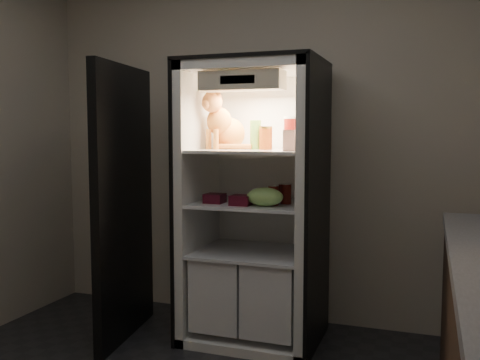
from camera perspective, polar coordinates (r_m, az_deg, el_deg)
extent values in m
plane|color=#BDB39D|center=(3.99, 3.53, 4.34)|extent=(3.60, 0.00, 3.60)
cube|color=white|center=(3.89, 2.96, -1.96)|extent=(0.85, 0.06, 1.85)
cube|color=white|center=(3.73, -4.29, -2.28)|extent=(0.06, 0.70, 1.85)
cube|color=white|center=(3.49, 7.68, -2.83)|extent=(0.06, 0.70, 1.85)
cube|color=white|center=(3.58, 1.53, 11.79)|extent=(0.85, 0.70, 0.06)
cube|color=white|center=(3.81, 1.46, -16.01)|extent=(0.85, 0.70, 0.06)
cube|color=black|center=(3.75, -4.88, -2.25)|extent=(0.02, 0.72, 1.87)
cube|color=black|center=(3.48, 8.36, -2.86)|extent=(0.02, 0.72, 1.87)
cube|color=black|center=(3.58, 1.53, 12.46)|extent=(0.90, 0.72, 0.02)
cube|color=white|center=(3.53, 1.36, 3.10)|extent=(0.73, 0.62, 0.02)
cube|color=white|center=(3.56, 1.34, -2.54)|extent=(0.73, 0.62, 0.02)
cube|color=white|center=(3.74, -1.28, -11.26)|extent=(0.34, 0.58, 0.48)
cube|color=white|center=(3.63, 4.01, -11.77)|extent=(0.34, 0.58, 0.48)
cube|color=white|center=(3.62, 1.33, -7.73)|extent=(0.73, 0.62, 0.02)
cube|color=beige|center=(3.34, 0.22, 10.53)|extent=(0.52, 0.18, 0.12)
cube|color=black|center=(3.26, -0.28, 10.66)|extent=(0.22, 0.01, 0.05)
cube|color=black|center=(3.71, -12.25, -2.43)|extent=(0.18, 0.87, 1.85)
cube|color=white|center=(3.73, -12.74, -8.25)|extent=(0.15, 0.64, 0.12)
cube|color=white|center=(3.65, -12.90, -0.58)|extent=(0.15, 0.64, 0.12)
ellipsoid|color=orange|center=(3.71, -1.14, 4.97)|extent=(0.29, 0.32, 0.22)
ellipsoid|color=orange|center=(3.63, -2.24, 6.28)|extent=(0.22, 0.21, 0.19)
sphere|color=orange|center=(3.59, -2.99, 8.29)|extent=(0.18, 0.18, 0.14)
sphere|color=orange|center=(3.55, -3.63, 8.07)|extent=(0.08, 0.08, 0.06)
cone|color=orange|center=(3.63, -3.37, 9.33)|extent=(0.07, 0.07, 0.06)
cone|color=orange|center=(3.57, -2.39, 9.40)|extent=(0.07, 0.07, 0.06)
cylinder|color=orange|center=(3.61, -3.36, 4.37)|extent=(0.04, 0.04, 0.14)
cylinder|color=orange|center=(3.56, -2.58, 4.37)|extent=(0.04, 0.04, 0.14)
cylinder|color=orange|center=(3.57, -0.76, 3.58)|extent=(0.25, 0.05, 0.04)
cylinder|color=green|center=(3.57, 1.66, 4.71)|extent=(0.07, 0.07, 0.18)
cylinder|color=green|center=(3.57, 1.67, 6.26)|extent=(0.07, 0.07, 0.02)
cylinder|color=white|center=(3.63, 2.73, 4.15)|extent=(0.09, 0.09, 0.11)
cylinder|color=#1731A2|center=(3.63, 2.73, 5.12)|extent=(0.09, 0.09, 0.02)
cylinder|color=maroon|center=(3.52, 2.76, 4.38)|extent=(0.09, 0.09, 0.14)
cylinder|color=gold|center=(3.52, 2.77, 5.62)|extent=(0.09, 0.09, 0.01)
cylinder|color=maroon|center=(3.56, 5.72, 4.88)|extent=(0.13, 0.13, 0.20)
cylinder|color=white|center=(3.56, 5.74, 6.64)|extent=(0.13, 0.13, 0.02)
cube|color=white|center=(3.29, 5.39, 4.23)|extent=(0.08, 0.08, 0.13)
cylinder|color=black|center=(3.64, 4.59, -1.34)|extent=(0.06, 0.06, 0.11)
cylinder|color=#B2B2B2|center=(3.64, 4.60, -0.43)|extent=(0.06, 0.06, 0.00)
cylinder|color=black|center=(3.49, 4.92, -1.50)|extent=(0.07, 0.07, 0.13)
cylinder|color=#B2B2B2|center=(3.48, 4.92, -0.41)|extent=(0.07, 0.07, 0.00)
cylinder|color=black|center=(3.41, 3.58, -1.67)|extent=(0.07, 0.07, 0.12)
cylinder|color=#B2B2B2|center=(3.41, 3.59, -0.60)|extent=(0.07, 0.07, 0.00)
cylinder|color=brown|center=(3.55, 1.95, -1.74)|extent=(0.07, 0.07, 0.08)
cylinder|color=#B2B2B2|center=(3.54, 1.95, -0.99)|extent=(0.07, 0.07, 0.01)
ellipsoid|color=#76A94F|center=(3.37, 2.67, -1.80)|extent=(0.24, 0.17, 0.12)
cube|color=#510D21|center=(3.52, -2.71, -1.96)|extent=(0.12, 0.12, 0.06)
cube|color=#510D21|center=(3.41, 0.12, -2.17)|extent=(0.13, 0.13, 0.06)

